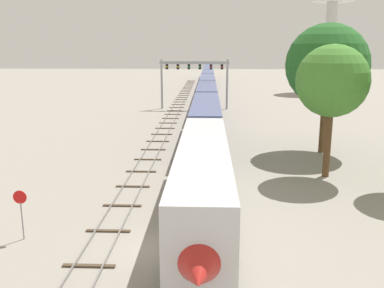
{
  "coord_description": "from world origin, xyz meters",
  "views": [
    {
      "loc": [
        2.31,
        -20.22,
        10.44
      ],
      "look_at": [
        1.0,
        12.0,
        3.0
      ],
      "focal_mm": 38.79,
      "sensor_mm": 36.0,
      "label": 1
    }
  ],
  "objects_px": {
    "passenger_train": "(207,87)",
    "trackside_tree_mid": "(332,82)",
    "trackside_tree_right": "(327,65)",
    "signal_gantry": "(194,73)",
    "stop_sign": "(21,208)",
    "water_tower": "(333,1)"
  },
  "relations": [
    {
      "from": "water_tower",
      "to": "trackside_tree_mid",
      "type": "bearing_deg",
      "value": -105.27
    },
    {
      "from": "stop_sign",
      "to": "trackside_tree_right",
      "type": "height_order",
      "value": "trackside_tree_right"
    },
    {
      "from": "water_tower",
      "to": "trackside_tree_right",
      "type": "bearing_deg",
      "value": -105.67
    },
    {
      "from": "signal_gantry",
      "to": "stop_sign",
      "type": "xyz_separation_m",
      "value": [
        -7.75,
        -52.06,
        -4.48
      ]
    },
    {
      "from": "passenger_train",
      "to": "stop_sign",
      "type": "relative_size",
      "value": 50.81
    },
    {
      "from": "water_tower",
      "to": "trackside_tree_right",
      "type": "relative_size",
      "value": 2.1
    },
    {
      "from": "water_tower",
      "to": "trackside_tree_right",
      "type": "distance_m",
      "value": 67.8
    },
    {
      "from": "passenger_train",
      "to": "water_tower",
      "type": "xyz_separation_m",
      "value": [
        29.91,
        18.96,
        18.99
      ]
    },
    {
      "from": "passenger_train",
      "to": "trackside_tree_mid",
      "type": "distance_m",
      "value": 54.69
    },
    {
      "from": "water_tower",
      "to": "passenger_train",
      "type": "bearing_deg",
      "value": -147.63
    },
    {
      "from": "passenger_train",
      "to": "trackside_tree_right",
      "type": "relative_size",
      "value": 11.32
    },
    {
      "from": "signal_gantry",
      "to": "stop_sign",
      "type": "relative_size",
      "value": 4.2
    },
    {
      "from": "water_tower",
      "to": "stop_sign",
      "type": "relative_size",
      "value": 9.43
    },
    {
      "from": "passenger_train",
      "to": "stop_sign",
      "type": "distance_m",
      "value": 66.84
    },
    {
      "from": "passenger_train",
      "to": "signal_gantry",
      "type": "height_order",
      "value": "signal_gantry"
    },
    {
      "from": "passenger_train",
      "to": "trackside_tree_mid",
      "type": "height_order",
      "value": "trackside_tree_mid"
    },
    {
      "from": "stop_sign",
      "to": "trackside_tree_right",
      "type": "xyz_separation_m",
      "value": [
        21.92,
        20.93,
        6.97
      ]
    },
    {
      "from": "passenger_train",
      "to": "trackside_tree_right",
      "type": "height_order",
      "value": "trackside_tree_right"
    },
    {
      "from": "passenger_train",
      "to": "water_tower",
      "type": "height_order",
      "value": "water_tower"
    },
    {
      "from": "trackside_tree_right",
      "to": "stop_sign",
      "type": "bearing_deg",
      "value": -136.33
    },
    {
      "from": "passenger_train",
      "to": "water_tower",
      "type": "distance_m",
      "value": 40.18
    },
    {
      "from": "passenger_train",
      "to": "signal_gantry",
      "type": "relative_size",
      "value": 12.09
    }
  ]
}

